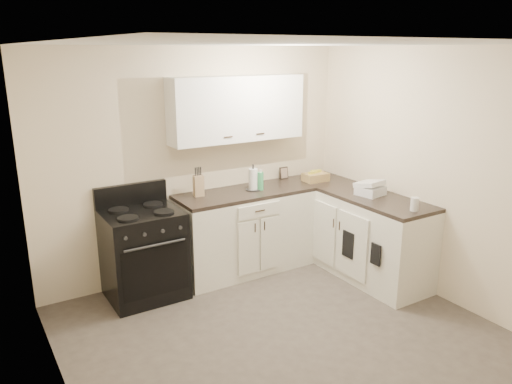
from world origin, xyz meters
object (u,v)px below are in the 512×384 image
stove (144,254)px  wicker_basket (316,177)px  knife_block (199,186)px  paper_towel (253,179)px  countertop_grill (370,190)px

stove → wicker_basket: (2.16, -0.03, 0.53)m
knife_block → paper_towel: paper_towel is taller
paper_towel → wicker_basket: size_ratio=0.84×
countertop_grill → stove: bearing=150.8°
paper_towel → countertop_grill: size_ratio=0.93×
stove → countertop_grill: 2.49m
paper_towel → countertop_grill: (0.98, -0.84, -0.07)m
stove → knife_block: 0.92m
wicker_basket → countertop_grill: size_ratio=1.10×
paper_towel → wicker_basket: paper_towel is taller
wicker_basket → countertop_grill: bearing=-79.9°
stove → countertop_grill: countertop_grill is taller
countertop_grill → paper_towel: bearing=129.8°
knife_block → paper_towel: 0.63m
knife_block → paper_towel: bearing=-0.5°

